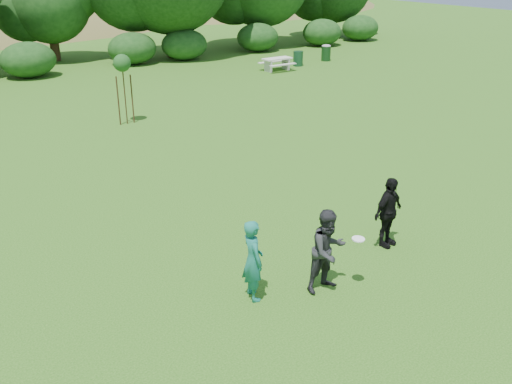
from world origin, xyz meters
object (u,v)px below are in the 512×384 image
(player_grey, at_px, (328,251))
(player_black, at_px, (388,212))
(player_teal, at_px, (253,260))
(picnic_table, at_px, (277,62))
(trash_can_lidded, at_px, (326,52))
(trash_can_near, at_px, (298,59))
(sapling, at_px, (122,65))

(player_grey, distance_m, player_black, 2.55)
(player_teal, bearing_deg, player_black, -76.88)
(player_grey, distance_m, picnic_table, 24.11)
(player_black, bearing_deg, trash_can_lidded, 42.03)
(player_black, relative_size, trash_can_near, 1.94)
(sapling, xyz_separation_m, trash_can_lidded, (16.57, 6.85, -1.88))
(picnic_table, bearing_deg, trash_can_near, 15.12)
(player_black, relative_size, picnic_table, 0.97)
(trash_can_near, bearing_deg, picnic_table, -164.88)
(player_teal, relative_size, trash_can_lidded, 1.66)
(player_teal, distance_m, sapling, 14.05)
(player_teal, height_order, player_grey, player_grey)
(player_grey, bearing_deg, picnic_table, 55.78)
(trash_can_lidded, bearing_deg, sapling, -157.53)
(player_black, distance_m, trash_can_lidded, 25.63)
(player_teal, height_order, trash_can_near, player_teal)
(trash_can_lidded, bearing_deg, player_black, -127.14)
(picnic_table, bearing_deg, trash_can_lidded, 11.99)
(player_teal, distance_m, player_grey, 1.58)
(sapling, bearing_deg, picnic_table, 26.21)
(player_black, height_order, sapling, sapling)
(trash_can_near, xyz_separation_m, picnic_table, (-2.01, -0.54, 0.07))
(trash_can_near, relative_size, picnic_table, 0.50)
(player_teal, distance_m, trash_can_lidded, 28.24)
(player_grey, distance_m, sapling, 14.41)
(player_grey, relative_size, picnic_table, 1.00)
(player_teal, bearing_deg, picnic_table, -25.30)
(player_grey, relative_size, sapling, 0.63)
(player_black, distance_m, picnic_table, 22.24)
(sapling, height_order, picnic_table, sapling)
(player_black, bearing_deg, trash_can_near, 46.49)
(picnic_table, bearing_deg, player_black, -119.07)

